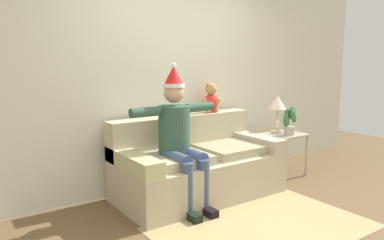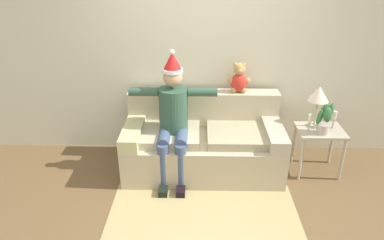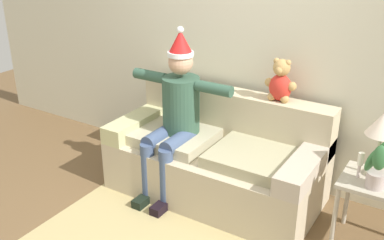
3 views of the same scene
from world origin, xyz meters
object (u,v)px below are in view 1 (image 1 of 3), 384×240
Objects in this scene: couch at (197,166)px; table_lamp at (277,104)px; teddy_bear at (211,99)px; candle_short at (290,122)px; person_seated at (179,135)px; potted_plant at (290,121)px; candle_tall at (278,126)px; side_table at (284,141)px.

table_lamp reaches higher than couch.
teddy_bear is 1.72× the size of candle_short.
person_seated is 3.90× the size of potted_plant.
potted_plant is at bearing -140.61° from candle_short.
candle_short is (0.21, -0.05, -0.26)m from table_lamp.
side_table is at bearing 7.45° from candle_tall.
candle_tall is at bearing 2.85° from person_seated.
person_seated reaches higher than candle_tall.
person_seated is 1.73m from table_lamp.
teddy_bear is 1.22m from candle_short.
couch is at bearing 25.68° from person_seated.
potted_plant is at bearing -76.45° from table_lamp.
couch is 9.19× the size of candle_tall.
teddy_bear reaches higher than potted_plant.
person_seated is 6.97× the size of candle_short.
candle_tall is (1.25, -0.09, 0.36)m from couch.
couch reaches higher than candle_tall.
couch is at bearing -179.22° from table_lamp.
teddy_bear is 1.11m from potted_plant.
potted_plant is (1.39, -0.17, 0.42)m from couch.
side_table is 1.47× the size of potted_plant.
candle_tall is (-0.15, -0.02, 0.23)m from side_table.
candle_tall is (1.61, 0.08, -0.08)m from person_seated.
table_lamp is at bearing 0.78° from couch.
candle_short is (1.12, -0.33, -0.36)m from teddy_bear.
person_seated reaches higher than couch.
teddy_bear is 0.96m from table_lamp.
table_lamp is 0.34m from candle_short.
couch is 8.59× the size of candle_short.
potted_plant is (1.75, 0.00, -0.02)m from person_seated.
side_table is at bearing 3.25° from person_seated.
candle_tall is at bearing -130.95° from table_lamp.
table_lamp is (-0.06, 0.09, 0.50)m from side_table.
potted_plant is 0.17m from candle_tall.
couch is at bearing 178.85° from candle_short.
couch is 3.28× the size of side_table.
table_lamp is (0.91, -0.28, -0.10)m from teddy_bear.
couch is at bearing -145.78° from teddy_bear.
couch is at bearing 177.10° from side_table.
teddy_bear is at bearing 30.57° from person_seated.
potted_plant is at bearing 0.12° from person_seated.
couch is 0.90m from teddy_bear.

